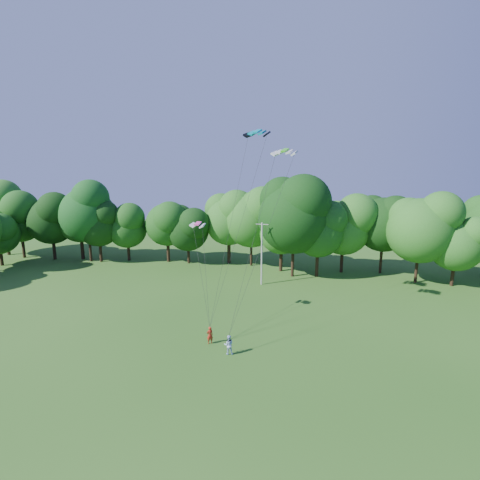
# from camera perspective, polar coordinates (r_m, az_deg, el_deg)

# --- Properties ---
(ground) EXTENTS (160.00, 160.00, 0.00)m
(ground) POSITION_cam_1_polar(r_m,az_deg,el_deg) (25.80, -9.43, -26.81)
(ground) COLOR #245417
(ground) RESTS_ON ground
(utility_pole) EXTENTS (1.68, 0.22, 8.38)m
(utility_pole) POSITION_cam_1_polar(r_m,az_deg,el_deg) (49.39, 3.33, -2.02)
(utility_pole) COLOR #ABACA3
(utility_pole) RESTS_ON ground
(kite_flyer_left) EXTENTS (0.70, 0.65, 1.61)m
(kite_flyer_left) POSITION_cam_1_polar(r_m,az_deg,el_deg) (34.79, -4.62, -14.24)
(kite_flyer_left) COLOR #B22717
(kite_flyer_left) RESTS_ON ground
(kite_flyer_right) EXTENTS (0.94, 0.81, 1.69)m
(kite_flyer_right) POSITION_cam_1_polar(r_m,az_deg,el_deg) (32.99, -1.74, -15.66)
(kite_flyer_right) COLOR #B2C8F7
(kite_flyer_right) RESTS_ON ground
(kite_teal) EXTENTS (2.87, 1.92, 0.51)m
(kite_teal) POSITION_cam_1_polar(r_m,az_deg,el_deg) (39.23, 2.67, 16.22)
(kite_teal) COLOR #058BA2
(kite_teal) RESTS_ON ground
(kite_green) EXTENTS (2.64, 1.74, 0.43)m
(kite_green) POSITION_cam_1_polar(r_m,az_deg,el_deg) (36.94, 6.84, 13.42)
(kite_green) COLOR green
(kite_green) RESTS_ON ground
(kite_pink) EXTENTS (1.66, 1.04, 0.33)m
(kite_pink) POSITION_cam_1_polar(r_m,az_deg,el_deg) (37.23, -6.46, 2.51)
(kite_pink) COLOR #DA3C96
(kite_pink) RESTS_ON ground
(tree_back_west) EXTENTS (9.63, 9.63, 14.01)m
(tree_back_west) POSITION_cam_1_polar(r_m,az_deg,el_deg) (65.25, -22.30, 4.44)
(tree_back_west) COLOR black
(tree_back_west) RESTS_ON ground
(tree_back_center) EXTENTS (11.03, 11.03, 16.05)m
(tree_back_center) POSITION_cam_1_polar(r_m,az_deg,el_deg) (52.50, 8.26, 5.04)
(tree_back_center) COLOR #321F13
(tree_back_center) RESTS_ON ground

